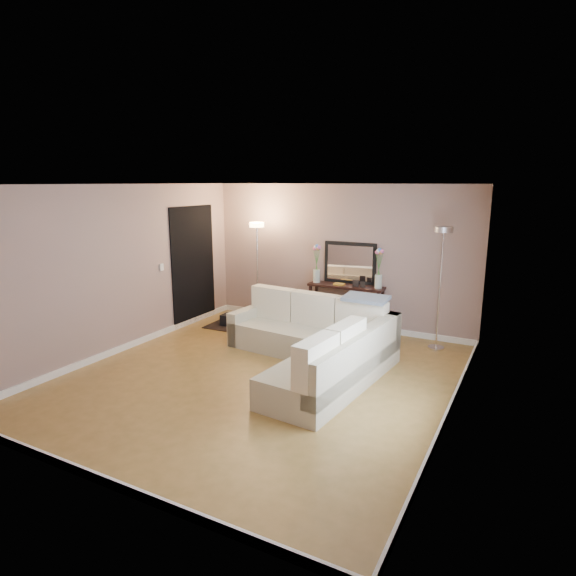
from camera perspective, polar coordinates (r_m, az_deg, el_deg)
The scene contains 23 objects.
floor at distance 6.76m, azimuth -3.23°, elevation -10.50°, with size 5.00×5.50×0.01m, color olive.
ceiling at distance 6.22m, azimuth -3.52°, elevation 12.21°, with size 5.00×5.50×0.01m, color white.
wall_back at distance 8.80m, azimuth 5.99°, elevation 3.71°, with size 5.00×0.02×2.60m, color gray.
wall_front at distance 4.33m, azimuth -22.74°, elevation -6.43°, with size 5.00×0.02×2.60m, color gray.
wall_left at distance 7.94m, azimuth -19.08°, elevation 2.14°, with size 0.02×5.50×2.60m, color gray.
wall_right at distance 5.53m, azimuth 19.51°, elevation -2.19°, with size 0.02×5.50×2.60m, color gray.
baseboard_back at distance 9.05m, azimuth 5.75°, elevation -4.15°, with size 5.00×0.03×0.10m, color white.
baseboard_front at distance 4.88m, azimuth -21.19°, elevation -20.41°, with size 5.00×0.03×0.10m, color white.
baseboard_left at distance 8.22m, azimuth -18.34°, elevation -6.47°, with size 0.03×5.50×0.10m, color white.
baseboard_right at distance 5.96m, azimuth 18.37°, elevation -13.88°, with size 0.03×5.50×0.10m, color white.
doorway at distance 9.18m, azimuth -11.14°, elevation 2.64°, with size 0.02×1.20×2.20m, color black.
switch_plate at distance 8.53m, azimuth -14.75°, elevation 2.40°, with size 0.02×0.08×0.12m, color white.
sectional_sofa at distance 7.02m, azimuth 3.40°, elevation -6.60°, with size 2.68×2.73×0.92m.
throw_blanket at distance 7.20m, azimuth 9.20°, elevation -1.20°, with size 0.66×0.38×0.05m, color gray.
console_table at distance 8.72m, azimuth 6.32°, elevation -1.94°, with size 1.37×0.42×0.84m.
leaning_mirror at distance 8.70m, azimuth 7.37°, elevation 2.96°, with size 0.96×0.08×0.75m.
table_decor at distance 8.57m, azimuth 6.83°, elevation 0.43°, with size 0.58×0.13×0.14m.
flower_vase_left at distance 8.75m, azimuth 3.41°, elevation 2.54°, with size 0.16×0.13×0.72m.
flower_vase_right at distance 8.39m, azimuth 10.70°, elevation 1.92°, with size 0.16×0.13×0.72m.
floor_lamp_lit at distance 9.00m, azimuth -3.68°, elevation 4.22°, with size 0.28×0.28×1.90m.
floor_lamp_unlit at distance 7.83m, azimuth 17.75°, elevation 2.74°, with size 0.28×0.28×1.96m.
charcoal_rug at distance 9.04m, azimuth -5.26°, elevation -4.44°, with size 1.24×0.93×0.02m, color black.
black_bag at distance 9.04m, azimuth -6.74°, elevation -3.87°, with size 0.35×0.25×0.23m, color black.
Camera 1 is at (3.23, -5.32, 2.63)m, focal length 30.00 mm.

